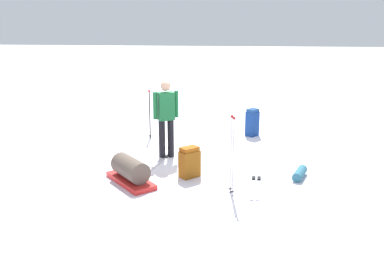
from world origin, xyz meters
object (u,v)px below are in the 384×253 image
at_px(ski_poles_planted_near, 150,112).
at_px(sleeping_mat_rolled, 300,173).
at_px(backpack_large_dark, 252,123).
at_px(ski_pair_far, 165,157).
at_px(skier_standing, 166,115).
at_px(backpack_bright, 190,162).
at_px(gear_sled, 130,171).
at_px(ski_pair_near, 256,179).
at_px(ski_poles_planted_far, 232,151).

height_order(ski_poles_planted_near, sleeping_mat_rolled, ski_poles_planted_near).
height_order(backpack_large_dark, sleeping_mat_rolled, backpack_large_dark).
bearing_deg(ski_pair_far, skier_standing, -57.06).
xyz_separation_m(backpack_bright, ski_poles_planted_near, (2.59, 1.29, 0.40)).
distance_m(ski_poles_planted_near, gear_sled, 3.05).
relative_size(ski_pair_near, backpack_large_dark, 2.71).
relative_size(ski_pair_near, backpack_bright, 3.24).
distance_m(ski_pair_near, ski_poles_planted_far, 1.12).
height_order(skier_standing, gear_sled, skier_standing).
relative_size(skier_standing, backpack_bright, 2.84).
distance_m(ski_poles_planted_far, sleeping_mat_rolled, 1.70).
distance_m(backpack_bright, gear_sled, 1.14).
height_order(ski_pair_far, backpack_bright, backpack_bright).
bearing_deg(backpack_bright, ski_poles_planted_far, -131.43).
bearing_deg(sleeping_mat_rolled, ski_poles_planted_near, 54.35).
distance_m(backpack_large_dark, sleeping_mat_rolled, 3.05).
height_order(ski_pair_near, backpack_bright, backpack_bright).
height_order(ski_pair_near, ski_poles_planted_near, ski_poles_planted_near).
xyz_separation_m(skier_standing, ski_pair_near, (-1.15, -1.91, -0.94)).
xyz_separation_m(backpack_large_dark, backpack_bright, (-3.08, 1.31, -0.06)).
xyz_separation_m(backpack_large_dark, sleeping_mat_rolled, (-2.93, -0.80, -0.26)).
relative_size(skier_standing, ski_pair_far, 0.88).
bearing_deg(backpack_large_dark, ski_pair_far, 135.17).
height_order(ski_poles_planted_near, gear_sled, ski_poles_planted_near).
bearing_deg(backpack_large_dark, sleeping_mat_rolled, -164.83).
height_order(skier_standing, sleeping_mat_rolled, skier_standing).
relative_size(backpack_bright, gear_sled, 0.51).
xyz_separation_m(ski_pair_far, backpack_bright, (-1.09, -0.67, 0.28)).
xyz_separation_m(ski_pair_near, ski_poles_planted_near, (2.62, 2.57, 0.68)).
relative_size(skier_standing, ski_poles_planted_far, 1.22).
xyz_separation_m(ski_pair_far, ski_poles_planted_far, (-1.81, -1.48, 0.76)).
bearing_deg(ski_poles_planted_far, skier_standing, 38.11).
xyz_separation_m(ski_pair_far, ski_poles_planted_near, (1.49, 0.62, 0.68)).
height_order(backpack_bright, gear_sled, backpack_bright).
bearing_deg(sleeping_mat_rolled, ski_poles_planted_far, 123.70).
height_order(backpack_large_dark, ski_poles_planted_near, ski_poles_planted_near).
bearing_deg(ski_pair_far, backpack_bright, -148.66).
distance_m(ski_pair_near, backpack_bright, 1.31).
xyz_separation_m(ski_pair_far, gear_sled, (-1.51, 0.39, 0.21)).
distance_m(skier_standing, ski_poles_planted_far, 2.34).
relative_size(ski_pair_near, ski_poles_planted_far, 1.40).
bearing_deg(backpack_bright, skier_standing, 29.34).
bearing_deg(ski_pair_far, ski_poles_planted_near, 22.69).
distance_m(backpack_large_dark, ski_poles_planted_far, 3.85).
xyz_separation_m(ski_pair_near, ski_poles_planted_far, (-0.68, 0.47, 0.76)).
bearing_deg(ski_poles_planted_near, gear_sled, -175.52).
bearing_deg(sleeping_mat_rolled, ski_pair_far, 71.21).
xyz_separation_m(ski_pair_near, sleeping_mat_rolled, (0.18, -0.83, 0.08)).
height_order(backpack_large_dark, ski_poles_planted_far, ski_poles_planted_far).
distance_m(skier_standing, backpack_large_dark, 2.83).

